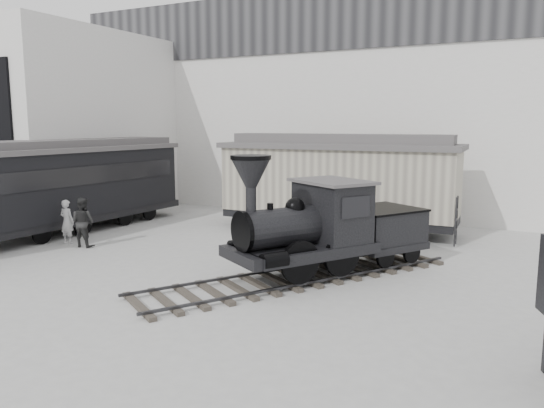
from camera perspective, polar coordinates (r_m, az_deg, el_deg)
The scene contains 8 objects.
ground at distance 13.80m, azimuth -7.19°, elevation -10.69°, with size 90.00×90.00×0.00m, color #9E9E9B.
north_wall at distance 26.82m, azimuth 10.89°, elevation 10.63°, with size 34.00×2.51×11.00m.
west_pavilion at distance 30.09m, azimuth -20.09°, elevation 8.01°, with size 7.00×12.11×9.00m.
locomotive at distance 15.96m, azimuth 5.39°, elevation -3.04°, with size 7.36×9.81×3.61m.
boxcar at distance 22.67m, azimuth 7.14°, elevation 2.53°, with size 10.16×3.45×4.13m.
passenger_coach at distance 23.51m, azimuth -22.42°, elevation 1.72°, with size 3.69×13.61×3.60m.
visitor_a at distance 21.74m, azimuth -21.18°, elevation -1.76°, with size 0.62×0.41×1.69m, color #BABABA.
visitor_b at distance 20.90m, azimuth -19.68°, elevation -1.85°, with size 0.90×0.70×1.86m, color #252525.
Camera 1 is at (7.28, -10.81, 4.55)m, focal length 35.00 mm.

